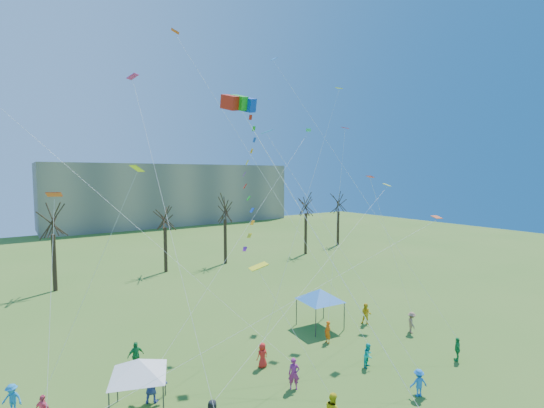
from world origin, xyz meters
TOP-DOWN VIEW (x-y plane):
  - distant_building at (22.00, 82.00)m, footprint 60.00×14.00m
  - bare_tree_row at (3.05, 35.86)m, footprint 69.76×8.93m
  - big_box_kite at (-2.20, 5.46)m, footprint 2.89×5.44m
  - canopy_tent_white at (-7.56, 8.35)m, footprint 3.65×3.65m
  - canopy_tent_blue at (7.82, 11.23)m, footprint 4.28×4.28m
  - festival_crowd at (-1.66, 6.31)m, footprint 27.26×13.41m
  - small_kites_aloft at (1.55, 11.19)m, footprint 31.57×19.36m

SIDE VIEW (x-z plane):
  - festival_crowd at x=-1.66m, z-range -0.08..1.78m
  - canopy_tent_white at x=-7.56m, z-range 1.02..3.95m
  - canopy_tent_blue at x=7.82m, z-range 1.12..4.34m
  - bare_tree_row at x=3.05m, z-range 1.75..12.01m
  - distant_building at x=22.00m, z-range 0.00..15.00m
  - big_box_kite at x=-2.20m, z-range 3.64..20.53m
  - small_kites_aloft at x=1.55m, z-range -2.79..30.39m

